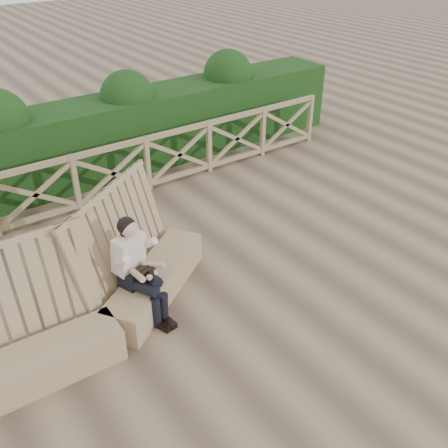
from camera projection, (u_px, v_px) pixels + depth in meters
ground at (224, 296)px, 7.05m from camera, size 60.00×60.00×0.00m
bench at (94, 307)px, 6.26m from camera, size 3.95×1.83×1.58m
woman at (137, 265)px, 6.39m from camera, size 0.54×0.93×1.44m
guardrail at (113, 173)px, 9.17m from camera, size 10.10×0.09×1.10m
hedge at (86, 143)px, 9.90m from camera, size 12.00×1.20×1.50m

